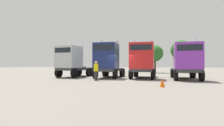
{
  "coord_description": "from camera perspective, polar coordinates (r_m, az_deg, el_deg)",
  "views": [
    {
      "loc": [
        4.7,
        -17.45,
        1.47
      ],
      "look_at": [
        -1.93,
        3.1,
        1.71
      ],
      "focal_mm": 28.92,
      "sensor_mm": 36.0,
      "label": 1
    }
  ],
  "objects": [
    {
      "name": "ground",
      "position": [
        18.13,
        2.8,
        -5.3
      ],
      "size": [
        200.0,
        200.0,
        0.0
      ],
      "primitive_type": "plane",
      "color": "slate"
    },
    {
      "name": "semi_truck_silver",
      "position": [
        22.33,
        -12.62,
        0.55
      ],
      "size": [
        2.95,
        5.85,
        4.27
      ],
      "rotation": [
        0.0,
        0.0,
        -1.65
      ],
      "color": "#333338",
      "rests_on": "ground"
    },
    {
      "name": "semi_truck_navy",
      "position": [
        20.28,
        -1.36,
        0.85
      ],
      "size": [
        2.97,
        6.14,
        4.44
      ],
      "rotation": [
        0.0,
        0.0,
        -1.5
      ],
      "color": "#333338",
      "rests_on": "ground"
    },
    {
      "name": "semi_truck_red",
      "position": [
        19.69,
        9.62,
        0.8
      ],
      "size": [
        2.83,
        6.06,
        4.35
      ],
      "rotation": [
        0.0,
        0.0,
        -1.52
      ],
      "color": "#333338",
      "rests_on": "ground"
    },
    {
      "name": "semi_truck_purple",
      "position": [
        19.17,
        22.5,
        0.45
      ],
      "size": [
        2.89,
        6.53,
        4.15
      ],
      "rotation": [
        0.0,
        0.0,
        -1.52
      ],
      "color": "#333338",
      "rests_on": "ground"
    },
    {
      "name": "visitor_in_hivis",
      "position": [
        17.14,
        -5.08,
        -2.0
      ],
      "size": [
        0.46,
        0.46,
        1.83
      ],
      "rotation": [
        0.0,
        0.0,
        2.97
      ],
      "color": "#323232",
      "rests_on": "ground"
    },
    {
      "name": "traffic_cone_near",
      "position": [
        12.58,
        15.62,
        -5.97
      ],
      "size": [
        0.36,
        0.36,
        0.6
      ],
      "primitive_type": "cone",
      "color": "#F2590C",
      "rests_on": "ground"
    },
    {
      "name": "oak_far_left",
      "position": [
        39.43,
        -1.44,
        2.7
      ],
      "size": [
        3.15,
        3.15,
        5.37
      ],
      "color": "#4C3823",
      "rests_on": "ground"
    },
    {
      "name": "oak_far_centre",
      "position": [
        35.1,
        13.44,
        2.97
      ],
      "size": [
        3.07,
        3.07,
        5.23
      ],
      "color": "#4C3823",
      "rests_on": "ground"
    },
    {
      "name": "oak_far_right",
      "position": [
        37.54,
        20.96,
        3.79
      ],
      "size": [
        3.88,
        3.88,
        6.31
      ],
      "color": "#4C3823",
      "rests_on": "ground"
    }
  ]
}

